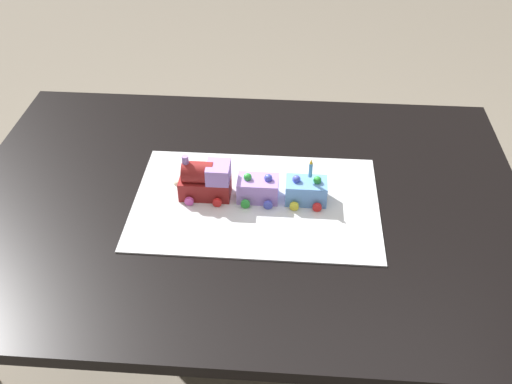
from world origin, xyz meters
name	(u,v)px	position (x,y,z in m)	size (l,w,h in m)	color
ground_plane	(246,375)	(0.00, 0.00, 0.00)	(8.00, 8.00, 0.00)	gray
dining_table	(243,230)	(0.00, 0.00, 0.63)	(1.40, 1.00, 0.74)	black
cake_board	(256,202)	(0.03, -0.02, 0.74)	(0.60, 0.40, 0.00)	silver
cake_locomotive	(205,181)	(-0.09, 0.00, 0.79)	(0.14, 0.08, 0.12)	maroon
cake_car_hopper_lavender	(258,190)	(0.04, 0.00, 0.77)	(0.10, 0.08, 0.07)	#AD84E0
cake_car_caboose_sky_blue	(306,192)	(0.16, 0.00, 0.77)	(0.10, 0.08, 0.07)	#669EEA
birthday_candle	(311,169)	(0.16, 0.00, 0.84)	(0.01, 0.01, 0.05)	#4CA5E5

